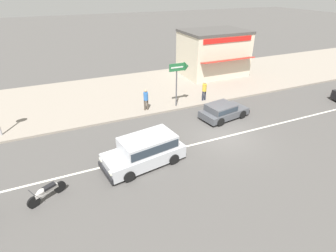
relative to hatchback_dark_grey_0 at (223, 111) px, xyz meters
name	(u,v)px	position (x,y,z in m)	size (l,w,h in m)	color
ground_plane	(226,137)	(-1.27, -2.32, -0.59)	(160.00, 160.00, 0.00)	#4C4947
lane_centre_stripe	(226,137)	(-1.27, -2.32, -0.58)	(50.40, 0.14, 0.01)	silver
kerb_strip	(165,87)	(-1.27, 7.44, -0.51)	(68.00, 10.00, 0.15)	gray
hatchback_dark_grey_0	(223,111)	(0.00, 0.00, 0.00)	(3.76, 2.22, 1.10)	#47494F
minivan_silver_1	(146,150)	(-6.82, -2.87, 0.26)	(4.58, 2.50, 1.56)	#B7BABF
motorcycle_0	(46,192)	(-11.79, -3.69, -0.17)	(1.64, 0.99, 0.80)	black
arrow_signboard	(183,69)	(-1.75, 2.94, 2.40)	(1.57, 0.62, 3.38)	#4C4C51
pedestrian_near_clock	(204,89)	(0.28, 3.09, 0.49)	(0.34, 0.34, 1.60)	#232838
pedestrian_mid_kerb	(146,98)	(-4.65, 3.22, 0.51)	(0.34, 0.34, 1.63)	#4C4238
shopfront_corner_warung	(213,53)	(4.73, 9.03, 1.76)	(6.32, 5.45, 4.37)	beige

